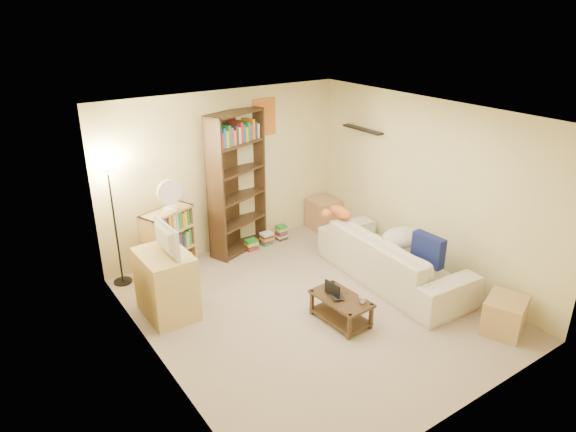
{
  "coord_description": "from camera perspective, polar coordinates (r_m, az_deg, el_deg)",
  "views": [
    {
      "loc": [
        -3.47,
        -4.5,
        3.65
      ],
      "look_at": [
        0.08,
        0.66,
        1.05
      ],
      "focal_mm": 32.0,
      "sensor_mm": 36.0,
      "label": 1
    }
  ],
  "objects": [
    {
      "name": "room",
      "position": [
        6.04,
        2.92,
        2.92
      ],
      "size": [
        4.5,
        4.54,
        2.52
      ],
      "color": "tan",
      "rests_on": "ground"
    },
    {
      "name": "sofa",
      "position": [
        7.37,
        11.59,
        -4.59
      ],
      "size": [
        2.48,
        1.2,
        0.69
      ],
      "primitive_type": "imported",
      "rotation": [
        0.0,
        0.0,
        1.51
      ],
      "color": "beige",
      "rests_on": "ground"
    },
    {
      "name": "navy_pillow",
      "position": [
        6.98,
        15.31,
        -3.64
      ],
      "size": [
        0.16,
        0.46,
        0.41
      ],
      "primitive_type": "cube",
      "rotation": [
        0.0,
        0.0,
        1.61
      ],
      "color": "navy",
      "rests_on": "sofa"
    },
    {
      "name": "cream_blanket",
      "position": [
        7.4,
        12.43,
        -2.39
      ],
      "size": [
        0.64,
        0.46,
        0.27
      ],
      "primitive_type": "ellipsoid",
      "color": "beige",
      "rests_on": "sofa"
    },
    {
      "name": "tabby_cat",
      "position": [
        7.63,
        5.56,
        0.41
      ],
      "size": [
        0.55,
        0.22,
        0.19
      ],
      "color": "orange",
      "rests_on": "sofa"
    },
    {
      "name": "coffee_table",
      "position": [
        6.42,
        5.9,
        -10.0
      ],
      "size": [
        0.47,
        0.79,
        0.34
      ],
      "rotation": [
        0.0,
        0.0,
        0.06
      ],
      "color": "#402D18",
      "rests_on": "ground"
    },
    {
      "name": "laptop",
      "position": [
        6.42,
        5.65,
        -8.46
      ],
      "size": [
        0.53,
        0.49,
        0.03
      ],
      "primitive_type": "imported",
      "rotation": [
        0.0,
        0.0,
        1.2
      ],
      "color": "black",
      "rests_on": "coffee_table"
    },
    {
      "name": "laptop_screen",
      "position": [
        6.31,
        4.94,
        -8.11
      ],
      "size": [
        0.03,
        0.26,
        0.17
      ],
      "primitive_type": "cube",
      "rotation": [
        0.0,
        0.0,
        0.06
      ],
      "color": "white",
      "rests_on": "laptop"
    },
    {
      "name": "mug",
      "position": [
        6.25,
        8.3,
        -9.17
      ],
      "size": [
        0.13,
        0.13,
        0.09
      ],
      "primitive_type": "imported",
      "rotation": [
        0.0,
        0.0,
        0.13
      ],
      "color": "silver",
      "rests_on": "coffee_table"
    },
    {
      "name": "tv_remote",
      "position": [
        6.56,
        4.95,
        -7.77
      ],
      "size": [
        0.09,
        0.14,
        0.02
      ],
      "primitive_type": "cube",
      "rotation": [
        0.0,
        0.0,
        0.36
      ],
      "color": "black",
      "rests_on": "coffee_table"
    },
    {
      "name": "tv_stand",
      "position": [
        6.61,
        -13.36,
        -7.37
      ],
      "size": [
        0.57,
        0.79,
        0.85
      ],
      "primitive_type": "cube",
      "rotation": [
        0.0,
        0.0,
        0.01
      ],
      "color": "tan",
      "rests_on": "ground"
    },
    {
      "name": "television",
      "position": [
        6.33,
        -13.86,
        -2.52
      ],
      "size": [
        0.67,
        0.1,
        0.38
      ],
      "primitive_type": "imported",
      "rotation": [
        0.0,
        0.0,
        1.58
      ],
      "color": "black",
      "rests_on": "tv_stand"
    },
    {
      "name": "tall_bookshelf",
      "position": [
        7.86,
        -5.71,
        4.0
      ],
      "size": [
        1.05,
        0.65,
        2.21
      ],
      "rotation": [
        0.0,
        0.0,
        0.35
      ],
      "color": "#412A19",
      "rests_on": "ground"
    },
    {
      "name": "short_bookshelf",
      "position": [
        7.51,
        -13.08,
        -2.92
      ],
      "size": [
        0.83,
        0.56,
        0.99
      ],
      "rotation": [
        0.0,
        0.0,
        0.36
      ],
      "color": "tan",
      "rests_on": "ground"
    },
    {
      "name": "desk_fan",
      "position": [
        7.21,
        -13.04,
        2.3
      ],
      "size": [
        0.35,
        0.2,
        0.46
      ],
      "color": "white",
      "rests_on": "short_bookshelf"
    },
    {
      "name": "floor_lamp",
      "position": [
        7.14,
        -19.13,
        2.61
      ],
      "size": [
        0.29,
        0.29,
        1.72
      ],
      "color": "black",
      "rests_on": "ground"
    },
    {
      "name": "side_table",
      "position": [
        8.96,
        3.9,
        0.25
      ],
      "size": [
        0.47,
        0.47,
        0.52
      ],
      "primitive_type": "cube",
      "rotation": [
        0.0,
        0.0,
        -0.05
      ],
      "color": "tan",
      "rests_on": "ground"
    },
    {
      "name": "end_cabinet",
      "position": [
        6.74,
        22.93,
        -10.12
      ],
      "size": [
        0.64,
        0.59,
        0.43
      ],
      "primitive_type": "cube",
      "rotation": [
        0.0,
        0.0,
        0.38
      ],
      "color": "tan",
      "rests_on": "ground"
    },
    {
      "name": "book_stacks",
      "position": [
        8.4,
        -2.19,
        -2.42
      ],
      "size": [
        0.82,
        0.22,
        0.24
      ],
      "color": "red",
      "rests_on": "ground"
    }
  ]
}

